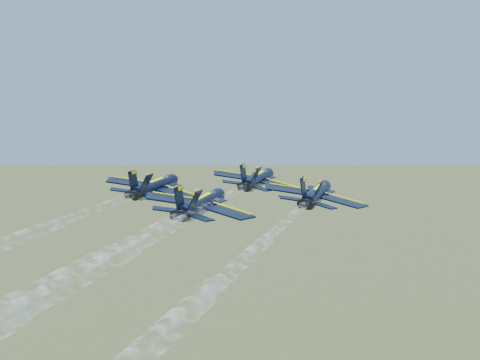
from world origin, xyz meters
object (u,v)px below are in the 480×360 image
(jet_left, at_px, (156,186))
(jet_slot, at_px, (202,203))
(jet_lead, at_px, (258,179))
(jet_right, at_px, (317,194))

(jet_left, xyz_separation_m, jet_slot, (10.52, -10.57, 0.00))
(jet_lead, height_order, jet_right, same)
(jet_lead, distance_m, jet_left, 14.90)
(jet_left, distance_m, jet_slot, 14.92)
(jet_lead, bearing_deg, jet_right, -48.48)
(jet_left, height_order, jet_slot, same)
(jet_left, relative_size, jet_right, 1.00)
(jet_left, height_order, jet_right, same)
(jet_lead, bearing_deg, jet_left, -136.36)
(jet_right, relative_size, jet_slot, 1.00)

